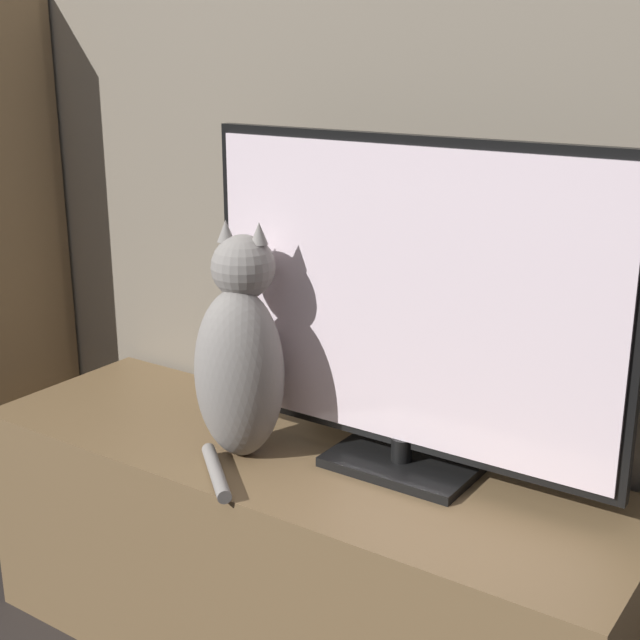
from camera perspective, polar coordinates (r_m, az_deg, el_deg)
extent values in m
cube|color=#756B5B|center=(1.95, 3.16, 15.79)|extent=(4.80, 0.05, 2.60)
cube|color=brown|center=(2.04, -1.59, -15.12)|extent=(1.48, 0.47, 0.52)
cube|color=black|center=(1.85, 5.23, -9.17)|extent=(0.30, 0.18, 0.02)
cylinder|color=black|center=(1.83, 5.26, -8.22)|extent=(0.04, 0.04, 0.05)
cube|color=black|center=(1.73, 5.68, 1.41)|extent=(0.90, 0.02, 0.62)
cube|color=silver|center=(1.72, 5.45, 1.31)|extent=(0.86, 0.01, 0.59)
ellipsoid|color=gray|center=(1.85, -5.18, -3.42)|extent=(0.23, 0.21, 0.36)
ellipsoid|color=black|center=(1.90, -4.40, -3.32)|extent=(0.12, 0.08, 0.20)
sphere|color=gray|center=(1.81, -4.94, 3.40)|extent=(0.16, 0.16, 0.13)
cone|color=gray|center=(1.81, -6.05, 5.70)|extent=(0.04, 0.04, 0.04)
cone|color=gray|center=(1.78, -3.92, 5.57)|extent=(0.04, 0.04, 0.04)
cylinder|color=gray|center=(1.81, -6.67, -9.64)|extent=(0.18, 0.16, 0.03)
cube|color=brown|center=(2.56, -18.27, 2.59)|extent=(0.03, 0.28, 1.48)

